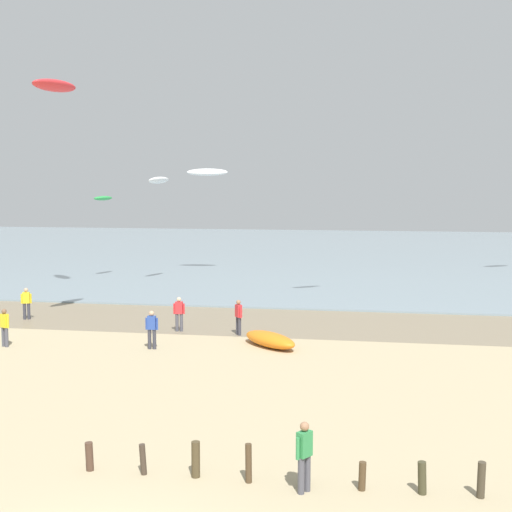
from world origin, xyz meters
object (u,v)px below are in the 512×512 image
(person_by_waterline, at_px, (152,329))
(person_far_down_beach, at_px, (5,326))
(kite_aloft_3, at_px, (159,180))
(person_mid_beach, at_px, (179,313))
(person_left_flank, at_px, (239,316))
(kite_aloft_5, at_px, (54,86))
(kite_aloft_1, at_px, (103,198))
(kite_aloft_6, at_px, (207,172))
(grounded_kite, at_px, (270,340))
(person_right_flank, at_px, (26,302))
(person_nearest_camera, at_px, (304,455))

(person_by_waterline, height_order, person_far_down_beach, same)
(person_by_waterline, height_order, kite_aloft_3, kite_aloft_3)
(person_mid_beach, xyz_separation_m, kite_aloft_3, (-5.83, 15.39, 6.60))
(person_left_flank, distance_m, kite_aloft_5, 14.19)
(person_mid_beach, xyz_separation_m, person_left_flank, (3.06, -0.35, 0.00))
(kite_aloft_1, distance_m, kite_aloft_6, 8.70)
(grounded_kite, distance_m, kite_aloft_1, 25.56)
(person_left_flank, distance_m, person_right_flank, 12.15)
(person_mid_beach, height_order, kite_aloft_5, kite_aloft_5)
(kite_aloft_3, xyz_separation_m, kite_aloft_5, (-0.03, -16.15, 4.43))
(person_mid_beach, bearing_deg, person_far_down_beach, -146.18)
(kite_aloft_6, bearing_deg, person_by_waterline, 93.07)
(kite_aloft_1, xyz_separation_m, kite_aloft_6, (6.75, 5.11, 2.00))
(person_mid_beach, distance_m, person_by_waterline, 3.85)
(person_nearest_camera, distance_m, kite_aloft_1, 39.19)
(person_by_waterline, distance_m, kite_aloft_5, 12.80)
(person_left_flank, xyz_separation_m, kite_aloft_5, (-8.91, -0.40, 11.03))
(kite_aloft_1, bearing_deg, kite_aloft_6, 142.82)
(kite_aloft_5, bearing_deg, person_far_down_beach, -174.74)
(person_left_flank, bearing_deg, grounded_kite, -49.46)
(person_far_down_beach, distance_m, kite_aloft_1, 22.40)
(person_far_down_beach, bearing_deg, grounded_kite, 9.74)
(kite_aloft_6, bearing_deg, kite_aloft_5, 79.88)
(person_left_flank, bearing_deg, kite_aloft_1, 128.47)
(person_mid_beach, xyz_separation_m, kite_aloft_5, (-5.85, -0.75, 11.03))
(person_by_waterline, distance_m, kite_aloft_3, 21.12)
(person_nearest_camera, bearing_deg, kite_aloft_5, 130.05)
(person_mid_beach, xyz_separation_m, person_far_down_beach, (-6.76, -4.53, 0.00))
(person_nearest_camera, distance_m, person_mid_beach, 18.94)
(grounded_kite, xyz_separation_m, kite_aloft_3, (-10.74, 17.92, 7.20))
(person_far_down_beach, xyz_separation_m, kite_aloft_3, (0.93, 19.92, 6.60))
(person_nearest_camera, bearing_deg, person_by_waterline, 121.26)
(person_nearest_camera, distance_m, person_by_waterline, 15.61)
(grounded_kite, distance_m, kite_aloft_6, 27.22)
(person_left_flank, distance_m, grounded_kite, 2.92)
(person_mid_beach, relative_size, grounded_kite, 0.53)
(person_far_down_beach, bearing_deg, kite_aloft_5, 76.55)
(person_left_flank, xyz_separation_m, kite_aloft_1, (-13.70, 17.24, 5.28))
(person_nearest_camera, height_order, person_right_flank, same)
(kite_aloft_1, bearing_deg, kite_aloft_3, 88.39)
(person_nearest_camera, xyz_separation_m, kite_aloft_5, (-13.81, 16.44, 11.03))
(person_nearest_camera, relative_size, grounded_kite, 0.53)
(person_right_flank, relative_size, kite_aloft_5, 0.61)
(person_left_flank, distance_m, kite_aloft_3, 19.25)
(person_nearest_camera, relative_size, kite_aloft_6, 0.52)
(grounded_kite, bearing_deg, kite_aloft_3, -15.16)
(person_far_down_beach, bearing_deg, person_by_waterline, 5.86)
(person_nearest_camera, distance_m, person_right_flank, 25.27)
(person_by_waterline, relative_size, grounded_kite, 0.53)
(person_by_waterline, bearing_deg, person_mid_beach, 87.93)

